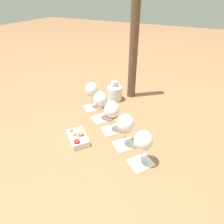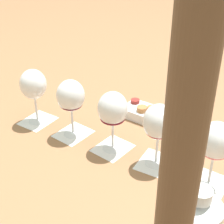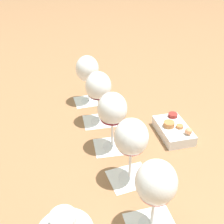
# 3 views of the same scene
# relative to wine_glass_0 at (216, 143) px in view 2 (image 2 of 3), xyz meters

# --- Properties ---
(ground_plane) EXTENTS (8.00, 8.00, 0.00)m
(ground_plane) POSITION_rel_wine_glass_0_xyz_m (0.18, 0.25, -0.13)
(ground_plane) COLOR #936642
(tasting_card_0) EXTENTS (0.14, 0.14, 0.00)m
(tasting_card_0) POSITION_rel_wine_glass_0_xyz_m (0.00, 0.00, -0.13)
(tasting_card_0) COLOR white
(tasting_card_0) RESTS_ON ground_plane
(tasting_card_1) EXTENTS (0.14, 0.14, 0.00)m
(tasting_card_1) POSITION_rel_wine_glass_0_xyz_m (0.09, 0.12, -0.13)
(tasting_card_1) COLOR white
(tasting_card_1) RESTS_ON ground_plane
(tasting_card_2) EXTENTS (0.14, 0.14, 0.00)m
(tasting_card_2) POSITION_rel_wine_glass_0_xyz_m (0.17, 0.24, -0.13)
(tasting_card_2) COLOR white
(tasting_card_2) RESTS_ON ground_plane
(tasting_card_3) EXTENTS (0.14, 0.14, 0.00)m
(tasting_card_3) POSITION_rel_wine_glass_0_xyz_m (0.26, 0.36, -0.13)
(tasting_card_3) COLOR white
(tasting_card_3) RESTS_ON ground_plane
(tasting_card_4) EXTENTS (0.14, 0.14, 0.00)m
(tasting_card_4) POSITION_rel_wine_glass_0_xyz_m (0.34, 0.49, -0.13)
(tasting_card_4) COLOR white
(tasting_card_4) RESTS_ON ground_plane
(wine_glass_0) EXTENTS (0.09, 0.09, 0.19)m
(wine_glass_0) POSITION_rel_wine_glass_0_xyz_m (0.00, 0.00, 0.00)
(wine_glass_0) COLOR white
(wine_glass_0) RESTS_ON tasting_card_0
(wine_glass_1) EXTENTS (0.09, 0.09, 0.19)m
(wine_glass_1) POSITION_rel_wine_glass_0_xyz_m (0.09, 0.12, -0.00)
(wine_glass_1) COLOR white
(wine_glass_1) RESTS_ON tasting_card_1
(wine_glass_2) EXTENTS (0.09, 0.09, 0.19)m
(wine_glass_2) POSITION_rel_wine_glass_0_xyz_m (0.17, 0.24, 0.00)
(wine_glass_2) COLOR white
(wine_glass_2) RESTS_ON tasting_card_2
(wine_glass_3) EXTENTS (0.09, 0.09, 0.19)m
(wine_glass_3) POSITION_rel_wine_glass_0_xyz_m (0.26, 0.36, 0.00)
(wine_glass_3) COLOR white
(wine_glass_3) RESTS_ON tasting_card_3
(wine_glass_4) EXTENTS (0.09, 0.09, 0.19)m
(wine_glass_4) POSITION_rel_wine_glass_0_xyz_m (0.34, 0.49, 0.00)
(wine_glass_4) COLOR white
(wine_glass_4) RESTS_ON tasting_card_4
(ceramic_vase) EXTENTS (0.11, 0.11, 0.15)m
(ceramic_vase) POSITION_rel_wine_glass_0_xyz_m (-0.17, 0.09, -0.07)
(ceramic_vase) COLOR silver
(ceramic_vase) RESTS_ON ground_plane
(snack_dish) EXTENTS (0.17, 0.17, 0.06)m
(snack_dish) POSITION_rel_wine_glass_0_xyz_m (0.34, 0.12, -0.11)
(snack_dish) COLOR silver
(snack_dish) RESTS_ON ground_plane
(umbrella_pole) EXTENTS (0.06, 0.06, 0.77)m
(umbrella_pole) POSITION_rel_wine_glass_0_xyz_m (-0.29, 0.17, 0.25)
(umbrella_pole) COLOR brown
(umbrella_pole) RESTS_ON ground_plane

